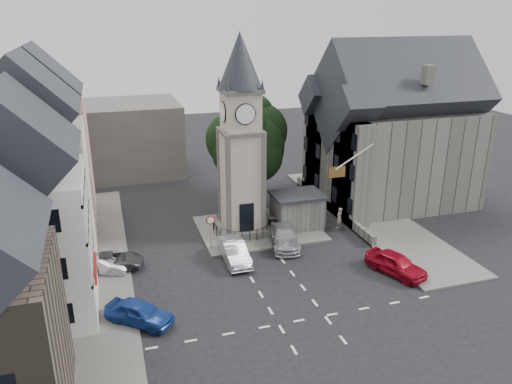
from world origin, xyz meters
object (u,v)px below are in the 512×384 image
object	(u,v)px
stone_shelter	(297,210)
car_east_red	(396,264)
clock_tower	(241,138)
car_west_blue	(139,313)
pedestrian	(339,218)

from	to	relation	value
stone_shelter	car_east_red	xyz separation A→B (m)	(3.70, -9.65, -0.77)
clock_tower	car_west_blue	size ratio (longest dim) A/B	3.82
clock_tower	pedestrian	size ratio (longest dim) A/B	8.81
pedestrian	clock_tower	bearing A→B (deg)	-42.25
car_west_blue	car_east_red	size ratio (longest dim) A/B	0.93
stone_shelter	car_west_blue	world-z (taller)	stone_shelter
clock_tower	pedestrian	xyz separation A→B (m)	(8.22, -1.71, -7.20)
clock_tower	pedestrian	world-z (taller)	clock_tower
car_west_blue	pedestrian	world-z (taller)	pedestrian
clock_tower	car_east_red	xyz separation A→B (m)	(8.50, -10.14, -7.34)
pedestrian	car_east_red	bearing A→B (deg)	61.42
car_east_red	pedestrian	world-z (taller)	pedestrian
clock_tower	car_east_red	distance (m)	15.13
stone_shelter	car_west_blue	size ratio (longest dim) A/B	1.01
stone_shelter	clock_tower	bearing A→B (deg)	174.16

